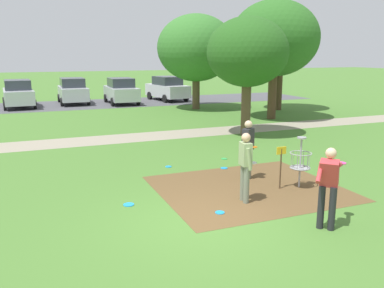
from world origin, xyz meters
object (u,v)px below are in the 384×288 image
object	(u,v)px
tree_mid_left	(281,34)
player_throwing	(329,183)
player_foreground_watching	(248,146)
tree_mid_center	(275,39)
frisbee_far_left	(168,167)
parked_car_center_left	(73,91)
player_waiting_left	(245,163)
tree_near_right	(196,48)
frisbee_far_right	(224,168)
frisbee_near_basket	(334,174)
disc_golf_basket	(298,160)
parked_car_leftmost	(18,94)
parked_car_rightmost	(167,88)
parked_car_center_right	(121,91)
tree_near_left	(247,53)
frisbee_scattered_a	(129,205)
frisbee_by_tee	(224,159)
frisbee_mid_grass	(220,213)

from	to	relation	value
tree_mid_left	player_throwing	bearing A→B (deg)	-120.67
player_foreground_watching	tree_mid_center	distance (m)	11.98
frisbee_far_left	parked_car_center_left	world-z (taller)	parked_car_center_left
player_foreground_watching	player_waiting_left	distance (m)	1.87
player_foreground_watching	tree_near_right	bearing A→B (deg)	72.92
frisbee_far_left	frisbee_far_right	xyz separation A→B (m)	(1.57, -0.83, 0.00)
frisbee_near_basket	tree_mid_center	world-z (taller)	tree_mid_center
disc_golf_basket	frisbee_far_right	size ratio (longest dim) A/B	6.33
player_waiting_left	parked_car_leftmost	world-z (taller)	parked_car_leftmost
player_throwing	tree_mid_left	xyz separation A→B (m)	(9.44, 15.92, 3.78)
player_waiting_left	tree_mid_center	xyz separation A→B (m)	(7.78, 10.87, 3.36)
player_foreground_watching	parked_car_rightmost	xyz separation A→B (m)	(4.39, 20.17, -0.05)
parked_car_center_right	tree_near_left	bearing A→B (deg)	-79.37
frisbee_scattered_a	parked_car_center_left	bearing A→B (deg)	87.24
player_throwing	parked_car_center_left	world-z (taller)	parked_car_center_left
parked_car_leftmost	parked_car_center_right	world-z (taller)	same
frisbee_near_basket	tree_mid_left	size ratio (longest dim) A/B	0.04
disc_golf_basket	player_foreground_watching	size ratio (longest dim) A/B	0.81
tree_near_right	parked_car_center_left	distance (m)	9.78
parked_car_rightmost	frisbee_near_basket	bearing A→B (deg)	-94.79
player_throwing	parked_car_leftmost	size ratio (longest dim) A/B	0.40
player_throwing	tree_near_left	xyz separation A→B (m)	(3.36, 9.36, 2.60)
frisbee_by_tee	player_throwing	bearing A→B (deg)	-95.82
disc_golf_basket	tree_near_left	xyz separation A→B (m)	(2.29, 6.92, 2.83)
tree_mid_left	parked_car_rightmost	distance (m)	10.02
frisbee_by_tee	tree_mid_center	bearing A→B (deg)	47.58
player_throwing	frisbee_near_basket	xyz separation A→B (m)	(2.85, 3.03, -0.98)
player_foreground_watching	parked_car_center_left	distance (m)	20.87
frisbee_far_left	tree_mid_left	world-z (taller)	tree_mid_left
frisbee_near_basket	parked_car_rightmost	world-z (taller)	parked_car_rightmost
frisbee_near_basket	parked_car_leftmost	distance (m)	22.37
frisbee_by_tee	frisbee_far_right	bearing A→B (deg)	-116.77
player_waiting_left	tree_near_right	world-z (taller)	tree_near_right
player_waiting_left	frisbee_far_left	distance (m)	3.84
frisbee_near_basket	frisbee_by_tee	xyz separation A→B (m)	(-2.25, 2.86, 0.00)
frisbee_mid_grass	frisbee_by_tee	bearing A→B (deg)	62.36
player_throwing	frisbee_by_tee	distance (m)	6.00
tree_near_left	parked_car_rightmost	xyz separation A→B (m)	(1.22, 14.43, -2.67)
frisbee_far_right	frisbee_scattered_a	distance (m)	4.06
frisbee_far_left	tree_mid_left	distance (m)	15.73
frisbee_mid_grass	parked_car_leftmost	size ratio (longest dim) A/B	0.05
frisbee_near_basket	parked_car_rightmost	size ratio (longest dim) A/B	0.06
tree_near_left	parked_car_rightmost	distance (m)	14.73
tree_near_right	frisbee_far_right	bearing A→B (deg)	-109.02
frisbee_near_basket	frisbee_far_left	xyz separation A→B (m)	(-4.35, 2.64, 0.00)
frisbee_scattered_a	frisbee_far_right	bearing A→B (deg)	29.42
player_foreground_watching	disc_golf_basket	bearing A→B (deg)	-53.41
frisbee_scattered_a	player_foreground_watching	bearing A→B (deg)	11.86
frisbee_near_basket	parked_car_center_left	size ratio (longest dim) A/B	0.06
player_throwing	frisbee_by_tee	world-z (taller)	player_throwing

